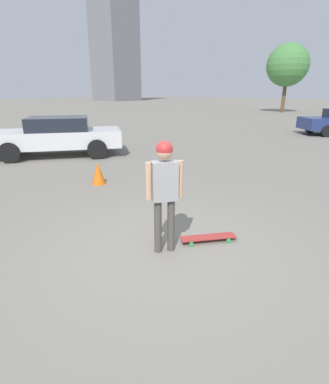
# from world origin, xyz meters

# --- Properties ---
(ground_plane) EXTENTS (220.00, 220.00, 0.00)m
(ground_plane) POSITION_xyz_m (0.00, 0.00, 0.00)
(ground_plane) COLOR gray
(person) EXTENTS (0.48, 0.38, 1.71)m
(person) POSITION_xyz_m (0.00, 0.00, 1.09)
(person) COLOR #4C4742
(person) RESTS_ON ground_plane
(skateboard) EXTENTS (0.86, 0.73, 0.09)m
(skateboard) POSITION_xyz_m (-0.70, 0.34, 0.07)
(skateboard) COLOR #A5332D
(skateboard) RESTS_ON ground_plane
(car_parked_near) EXTENTS (4.97, 4.31, 1.45)m
(car_parked_near) POSITION_xyz_m (-2.76, -7.88, 0.77)
(car_parked_near) COLOR silver
(car_parked_near) RESTS_ON ground_plane
(building_block_distant) EXTENTS (9.21, 9.31, 39.92)m
(building_block_distant) POSITION_xyz_m (-51.66, -62.52, 19.96)
(building_block_distant) COLOR slate
(building_block_distant) RESTS_ON ground_plane
(tree_distant) EXTENTS (4.67, 4.67, 7.52)m
(tree_distant) POSITION_xyz_m (-33.58, -11.03, 5.16)
(tree_distant) COLOR brown
(tree_distant) RESTS_ON ground_plane
(traffic_cone) EXTENTS (0.36, 0.36, 0.60)m
(traffic_cone) POSITION_xyz_m (-1.50, -3.67, 0.30)
(traffic_cone) COLOR orange
(traffic_cone) RESTS_ON ground_plane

